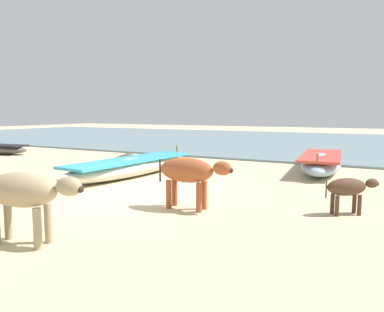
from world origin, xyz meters
name	(u,v)px	position (x,y,z in m)	size (l,w,h in m)	color
ground	(127,193)	(0.00, 0.00, 0.00)	(80.00, 80.00, 0.00)	#CCB789
sea_water	(297,141)	(0.00, 16.57, 0.04)	(60.00, 20.00, 0.08)	slate
fishing_boat_0	(321,163)	(3.34, 5.13, 0.30)	(1.55, 4.09, 0.75)	#8CA5B7
fishing_boat_1	(131,167)	(-1.29, 1.82, 0.28)	(1.41, 5.02, 0.71)	beige
cow_adult_dun	(24,193)	(0.86, -3.25, 0.72)	(1.52, 0.73, 1.00)	tan
calf_far_dark	(348,188)	(4.57, 0.48, 0.47)	(0.90, 0.76, 0.66)	#4C3323
cow_second_adult_rust	(189,172)	(1.91, -0.54, 0.70)	(1.51, 0.49, 0.97)	#9E4C28
debris_pile_1	(128,157)	(-3.42, 4.38, 0.16)	(1.74, 1.74, 0.32)	brown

